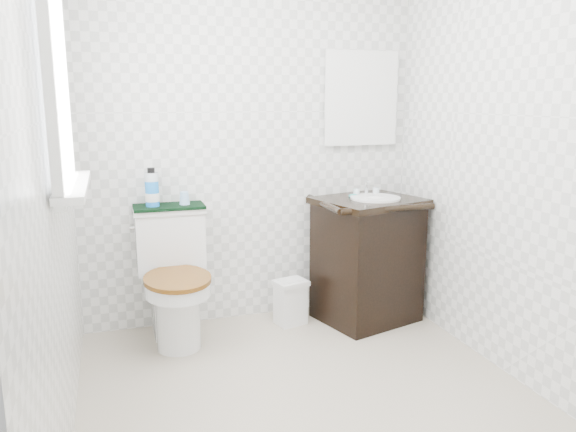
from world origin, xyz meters
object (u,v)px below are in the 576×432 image
toilet (174,284)px  vanity (367,257)px  trash_bin (291,302)px  mouthwash_bottle (152,189)px  cup (184,198)px

toilet → vanity: (1.25, -0.06, 0.08)m
toilet → trash_bin: (0.74, 0.00, -0.20)m
trash_bin → mouthwash_bottle: bearing=172.6°
vanity → mouthwash_bottle: bearing=172.5°
vanity → cup: (-1.16, 0.18, 0.42)m
mouthwash_bottle → toilet: bearing=-49.6°
cup → vanity: bearing=-8.7°
vanity → cup: size_ratio=11.58×
vanity → cup: 1.25m
toilet → cup: 0.52m
trash_bin → cup: (-0.65, 0.11, 0.70)m
vanity → trash_bin: size_ratio=3.13×
trash_bin → cup: cup is taller
cup → trash_bin: bearing=-9.6°
vanity → cup: vanity is taller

